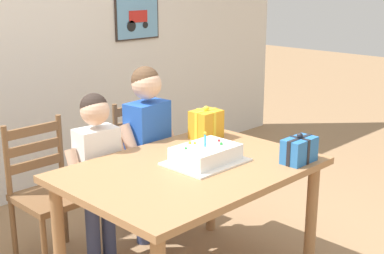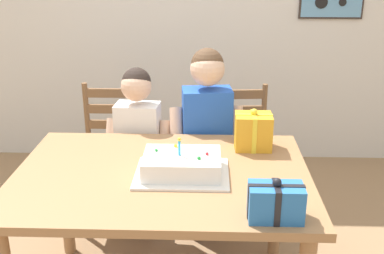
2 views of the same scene
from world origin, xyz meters
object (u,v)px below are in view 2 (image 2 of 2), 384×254
Objects in this scene: gift_box_red_large at (276,202)px; child_younger at (138,139)px; chair_left at (112,154)px; chair_right at (237,156)px; gift_box_beside_cake at (253,131)px; birthday_cake at (182,165)px; dining_table at (162,190)px; child_older at (207,128)px.

gift_box_red_large is 0.20× the size of child_younger.
chair_left is 0.84m from chair_right.
child_younger is at bearing 155.23° from gift_box_beside_cake.
chair_left is (-0.52, 0.88, -0.34)m from birthday_cake.
dining_table is 3.21× the size of birthday_cake.
birthday_cake is 0.50m from gift_box_beside_cake.
chair_left reaches higher than dining_table.
dining_table is 0.65m from child_younger.
gift_box_beside_cake is 0.20× the size of child_younger.
child_older is at bearing 128.98° from gift_box_beside_cake.
chair_right is (-0.07, 1.25, -0.36)m from gift_box_red_large.
gift_box_beside_cake is at bearing -51.02° from child_older.
birthday_cake is 0.72m from child_younger.
chair_left is at bearing 179.99° from chair_right.
child_older reaches higher than child_younger.
child_younger is (0.22, -0.23, 0.21)m from chair_left.
child_older is at bearing -20.28° from chair_left.
gift_box_red_large is at bearing -87.75° from gift_box_beside_cake.
dining_table is 1.15× the size of child_older.
birthday_cake is at bearing 136.20° from gift_box_red_large.
dining_table is at bearing 140.98° from gift_box_red_large.
chair_right is 0.82× the size of child_younger.
gift_box_red_large is 1.59m from chair_left.
dining_table is 0.66m from child_older.
chair_right is (0.84, -0.00, 0.00)m from chair_left.
dining_table is at bearing -108.88° from child_older.
gift_box_beside_cake is (-0.03, 0.71, 0.02)m from gift_box_red_large.
gift_box_red_large is 0.18× the size of child_older.
child_older is (-0.21, -0.23, 0.28)m from chair_right.
dining_table is 1.27× the size of child_younger.
gift_box_red_large is at bearing -74.85° from child_older.
chair_left is 0.38m from child_younger.
chair_left is at bearing 148.51° from gift_box_beside_cake.
chair_right is at bearing 20.62° from child_younger.
chair_left is 0.73m from child_older.
birthday_cake is at bearing -136.88° from gift_box_beside_cake.
dining_table is 6.32× the size of gift_box_beside_cake.
chair_left is at bearing 159.72° from child_older.
chair_left is 0.75× the size of child_older.
gift_box_beside_cake is at bearing 92.25° from gift_box_red_large.
gift_box_beside_cake reaches higher than dining_table.
birthday_cake is 1.08m from chair_left.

